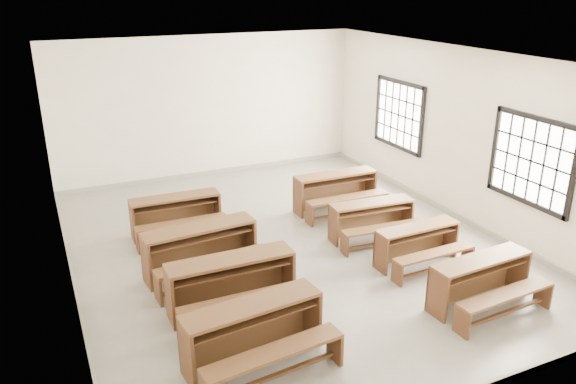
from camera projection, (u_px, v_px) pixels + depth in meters
name	position (u px, v px, depth m)	size (l,w,h in m)	color
room	(293.00, 124.00, 8.96)	(8.50, 8.50, 3.20)	gray
desk_set_0	(255.00, 330.00, 6.60)	(1.79, 1.05, 0.77)	brown
desk_set_1	(233.00, 281.00, 7.64)	(1.76, 0.93, 0.79)	brown
desk_set_2	(201.00, 247.00, 8.62)	(1.81, 1.04, 0.79)	brown
desk_set_3	(176.00, 213.00, 10.00)	(1.60, 0.87, 0.71)	brown
desk_set_4	(482.00, 279.00, 7.80)	(1.61, 0.90, 0.71)	brown
desk_set_5	(419.00, 242.00, 8.97)	(1.44, 0.78, 0.64)	brown
desk_set_6	(373.00, 218.00, 9.85)	(1.56, 0.90, 0.68)	brown
desk_set_7	(336.00, 189.00, 11.07)	(1.68, 0.89, 0.75)	brown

